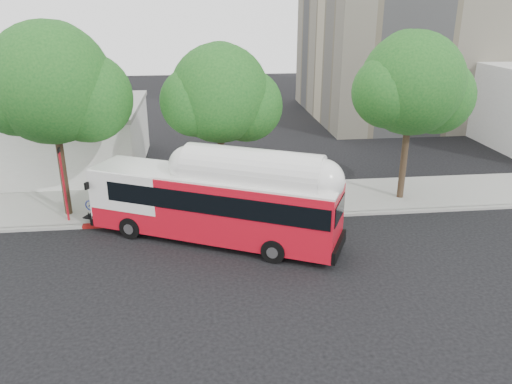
% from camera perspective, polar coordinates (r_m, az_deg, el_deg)
% --- Properties ---
extents(ground, '(120.00, 120.00, 0.00)m').
position_cam_1_polar(ground, '(22.00, -0.40, -7.35)').
color(ground, black).
rests_on(ground, ground).
extents(sidewalk, '(60.00, 5.00, 0.15)m').
position_cam_1_polar(sidewalk, '(27.85, -1.86, -0.94)').
color(sidewalk, gray).
rests_on(sidewalk, ground).
extents(curb_strip, '(60.00, 0.30, 0.15)m').
position_cam_1_polar(curb_strip, '(25.46, -1.36, -3.09)').
color(curb_strip, gray).
rests_on(curb_strip, ground).
extents(red_curb_segment, '(10.00, 0.32, 0.16)m').
position_cam_1_polar(red_curb_segment, '(25.39, -8.13, -3.36)').
color(red_curb_segment, maroon).
rests_on(red_curb_segment, ground).
extents(street_tree_left, '(6.67, 5.80, 9.74)m').
position_cam_1_polar(street_tree_left, '(25.95, -21.33, 11.04)').
color(street_tree_left, '#2D2116').
rests_on(street_tree_left, ground).
extents(street_tree_mid, '(5.75, 5.00, 8.62)m').
position_cam_1_polar(street_tree_mid, '(25.78, -3.26, 10.77)').
color(street_tree_mid, '#2D2116').
rests_on(street_tree_mid, ground).
extents(street_tree_right, '(6.21, 5.40, 9.18)m').
position_cam_1_polar(street_tree_right, '(27.97, 18.16, 11.31)').
color(street_tree_right, '#2D2116').
rests_on(street_tree_right, ground).
extents(low_commercial_bldg, '(16.20, 10.20, 4.25)m').
position_cam_1_polar(low_commercial_bldg, '(36.30, -25.71, 5.62)').
color(low_commercial_bldg, silver).
rests_on(low_commercial_bldg, ground).
extents(transit_bus, '(12.11, 7.37, 3.68)m').
position_cam_1_polar(transit_bus, '(22.82, -4.71, -1.58)').
color(transit_bus, red).
rests_on(transit_bus, ground).
extents(signal_pole, '(0.11, 0.37, 3.91)m').
position_cam_1_polar(signal_pole, '(26.20, -21.10, 0.71)').
color(signal_pole, red).
rests_on(signal_pole, ground).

